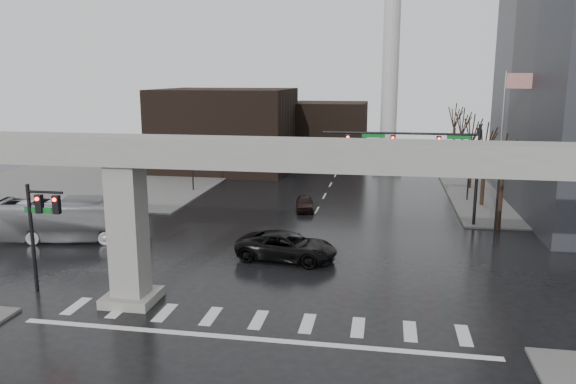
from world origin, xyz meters
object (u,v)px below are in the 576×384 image
object	(u,v)px
city_bus	(68,219)
pickup_truck	(287,246)
signal_mast_arm	(427,151)
far_car	(305,203)

from	to	relation	value
city_bus	pickup_truck	bearing A→B (deg)	-105.59
signal_mast_arm	city_bus	distance (m)	27.26
signal_mast_arm	pickup_truck	bearing A→B (deg)	-130.91
far_car	signal_mast_arm	bearing A→B (deg)	-26.36
signal_mast_arm	city_bus	size ratio (longest dim) A/B	1.10
city_bus	far_car	world-z (taller)	city_bus
signal_mast_arm	far_car	bearing A→B (deg)	163.40
city_bus	far_car	distance (m)	19.50
pickup_truck	city_bus	xyz separation A→B (m)	(-16.12, 1.59, 0.65)
city_bus	far_car	size ratio (longest dim) A/B	2.96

